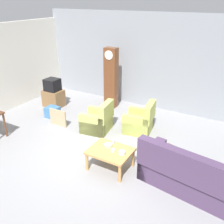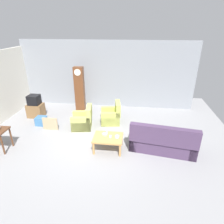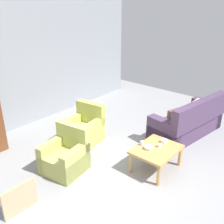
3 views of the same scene
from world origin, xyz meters
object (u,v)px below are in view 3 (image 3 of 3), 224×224
(couch_floral, at_px, (188,122))
(armchair_olive_far, at_px, (85,129))
(coffee_table_wood, at_px, (156,151))
(bowl_white_stacked, at_px, (164,141))
(armchair_olive_near, at_px, (66,157))
(cup_white_porcelain, at_px, (160,146))
(bowl_shallow_green, at_px, (149,148))
(cup_blue_rimmed, at_px, (142,143))
(framed_picture_leaning, at_px, (20,199))

(couch_floral, xyz_separation_m, armchair_olive_far, (-1.92, 1.79, -0.05))
(coffee_table_wood, xyz_separation_m, bowl_white_stacked, (0.30, 0.00, 0.10))
(armchair_olive_near, distance_m, cup_white_porcelain, 1.91)
(bowl_white_stacked, bearing_deg, couch_floral, 5.79)
(armchair_olive_far, relative_size, cup_white_porcelain, 10.70)
(coffee_table_wood, height_order, cup_white_porcelain, cup_white_porcelain)
(armchair_olive_far, xyz_separation_m, bowl_white_stacked, (0.43, -1.94, 0.21))
(coffee_table_wood, bearing_deg, cup_white_porcelain, -12.04)
(cup_white_porcelain, xyz_separation_m, bowl_white_stacked, (0.22, 0.02, -0.00))
(couch_floral, xyz_separation_m, bowl_shallow_green, (-1.91, -0.04, 0.15))
(couch_floral, height_order, cup_blue_rimmed, couch_floral)
(couch_floral, bearing_deg, bowl_shallow_green, -178.84)
(couch_floral, relative_size, framed_picture_leaning, 3.68)
(coffee_table_wood, bearing_deg, cup_blue_rimmed, 107.24)
(framed_picture_leaning, bearing_deg, armchair_olive_far, 21.21)
(couch_floral, height_order, framed_picture_leaning, couch_floral)
(framed_picture_leaning, relative_size, bowl_shallow_green, 3.12)
(cup_blue_rimmed, xyz_separation_m, bowl_white_stacked, (0.39, -0.29, -0.01))
(couch_floral, xyz_separation_m, coffee_table_wood, (-1.79, -0.15, 0.06))
(cup_blue_rimmed, bearing_deg, cup_white_porcelain, -61.33)
(couch_floral, bearing_deg, framed_picture_leaning, 168.16)
(coffee_table_wood, distance_m, cup_white_porcelain, 0.13)
(couch_floral, bearing_deg, bowl_white_stacked, -174.21)
(armchair_olive_near, bearing_deg, couch_floral, -22.01)
(framed_picture_leaning, bearing_deg, couch_floral, -11.84)
(cup_white_porcelain, bearing_deg, armchair_olive_near, 133.16)
(armchair_olive_near, relative_size, bowl_shallow_green, 4.78)
(armchair_olive_near, distance_m, framed_picture_leaning, 1.28)
(armchair_olive_near, bearing_deg, framed_picture_leaning, -165.34)
(armchair_olive_near, distance_m, bowl_white_stacked, 2.05)
(bowl_shallow_green, bearing_deg, armchair_olive_far, 90.40)
(cup_blue_rimmed, bearing_deg, framed_picture_leaning, 162.45)
(cup_white_porcelain, distance_m, bowl_shallow_green, 0.24)
(couch_floral, bearing_deg, armchair_olive_far, 136.95)
(armchair_olive_far, height_order, coffee_table_wood, armchair_olive_far)
(cup_white_porcelain, height_order, bowl_white_stacked, same)
(cup_blue_rimmed, bearing_deg, couch_floral, -4.29)
(framed_picture_leaning, xyz_separation_m, cup_blue_rimmed, (2.37, -0.75, 0.27))
(framed_picture_leaning, bearing_deg, bowl_white_stacked, -20.67)
(armchair_olive_near, relative_size, cup_blue_rimmed, 9.85)
(armchair_olive_near, bearing_deg, coffee_table_wood, -48.28)
(armchair_olive_near, xyz_separation_m, coffee_table_wood, (1.22, -1.37, 0.10))
(bowl_shallow_green, bearing_deg, couch_floral, 1.16)
(couch_floral, distance_m, bowl_shallow_green, 1.91)
(armchair_olive_near, height_order, cup_blue_rimmed, armchair_olive_near)
(framed_picture_leaning, xyz_separation_m, bowl_white_stacked, (2.76, -1.04, 0.26))
(cup_white_porcelain, bearing_deg, coffee_table_wood, 167.96)
(cup_white_porcelain, bearing_deg, bowl_shallow_green, 146.77)
(couch_floral, relative_size, coffee_table_wood, 2.30)
(cup_white_porcelain, bearing_deg, armchair_olive_far, 96.19)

